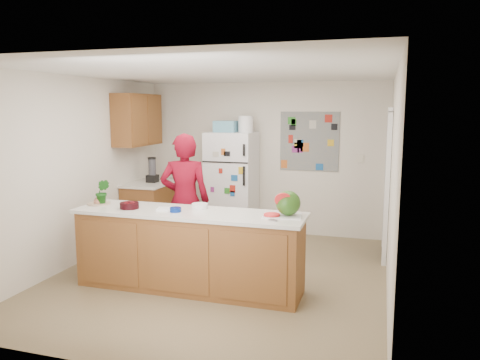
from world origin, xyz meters
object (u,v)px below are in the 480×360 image
(person, at_px, (185,201))
(watermelon, at_px, (288,203))
(cherry_bowl, at_px, (129,205))
(refrigerator, at_px, (232,184))

(person, xyz_separation_m, watermelon, (1.49, -0.63, 0.18))
(cherry_bowl, bearing_deg, refrigerator, 79.19)
(person, distance_m, watermelon, 1.63)
(refrigerator, xyz_separation_m, watermelon, (1.38, -2.30, 0.22))
(watermelon, bearing_deg, refrigerator, 121.00)
(refrigerator, distance_m, watermelon, 2.70)
(refrigerator, relative_size, person, 0.96)
(person, relative_size, watermelon, 6.57)
(cherry_bowl, bearing_deg, person, 64.82)
(refrigerator, height_order, cherry_bowl, refrigerator)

